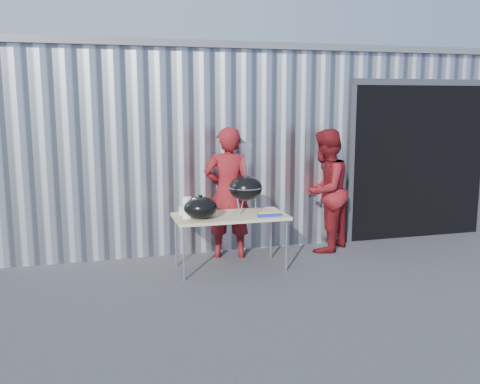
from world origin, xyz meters
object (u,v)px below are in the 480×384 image
object	(u,v)px
folding_table	(230,218)
person_bystander	(325,191)
kettle_grill	(246,183)
person_cook	(228,193)

from	to	relation	value
folding_table	person_bystander	bearing A→B (deg)	17.51
kettle_grill	person_bystander	xyz separation A→B (m)	(1.38, 0.44, -0.24)
folding_table	person_bystander	xyz separation A→B (m)	(1.61, 0.51, 0.21)
person_cook	folding_table	bearing A→B (deg)	91.38
folding_table	kettle_grill	xyz separation A→B (m)	(0.24, 0.07, 0.46)
folding_table	person_cook	distance (m)	0.63
folding_table	kettle_grill	world-z (taller)	kettle_grill
person_cook	person_bystander	world-z (taller)	person_cook
folding_table	person_bystander	size ratio (longest dim) A/B	0.81
folding_table	person_cook	xyz separation A→B (m)	(0.12, 0.57, 0.24)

